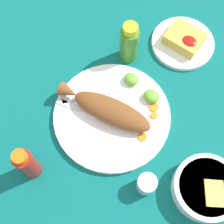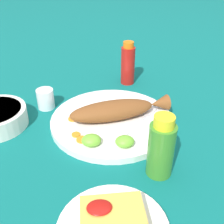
{
  "view_description": "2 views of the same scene",
  "coord_description": "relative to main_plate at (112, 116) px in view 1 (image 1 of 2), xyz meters",
  "views": [
    {
      "loc": [
        0.2,
        -0.27,
        0.84
      ],
      "look_at": [
        0.0,
        0.0,
        0.04
      ],
      "focal_mm": 50.0,
      "sensor_mm": 36.0,
      "label": 1
    },
    {
      "loc": [
        0.07,
        0.64,
        0.44
      ],
      "look_at": [
        0.0,
        0.0,
        0.04
      ],
      "focal_mm": 45.0,
      "sensor_mm": 36.0,
      "label": 2
    }
  ],
  "objects": [
    {
      "name": "carrot_slice_near",
      "position": [
        0.11,
        -0.01,
        0.01
      ],
      "size": [
        0.03,
        0.03,
        0.0
      ],
      "primitive_type": "cylinder",
      "color": "orange",
      "rests_on": "main_plate"
    },
    {
      "name": "fries_pile",
      "position": [
        0.04,
        0.34,
        0.02
      ],
      "size": [
        0.11,
        0.09,
        0.04
      ],
      "color": "gold",
      "rests_on": "side_plate_fries"
    },
    {
      "name": "hot_sauce_bottle_red",
      "position": [
        -0.08,
        -0.25,
        0.06
      ],
      "size": [
        0.05,
        0.05,
        0.15
      ],
      "color": "#B21914",
      "rests_on": "ground_plane"
    },
    {
      "name": "guacamole_bowl",
      "position": [
        0.32,
        -0.03,
        0.02
      ],
      "size": [
        0.17,
        0.17,
        0.06
      ],
      "color": "white",
      "rests_on": "ground_plane"
    },
    {
      "name": "fried_fish",
      "position": [
        -0.01,
        -0.0,
        0.03
      ],
      "size": [
        0.29,
        0.11,
        0.05
      ],
      "rotation": [
        0.0,
        0.0,
        0.17
      ],
      "color": "brown",
      "rests_on": "main_plate"
    },
    {
      "name": "main_plate",
      "position": [
        0.0,
        0.0,
        0.0
      ],
      "size": [
        0.34,
        0.34,
        0.02
      ],
      "primitive_type": "cylinder",
      "color": "white",
      "rests_on": "ground_plane"
    },
    {
      "name": "side_plate_fries",
      "position": [
        0.04,
        0.34,
        -0.0
      ],
      "size": [
        0.2,
        0.2,
        0.01
      ],
      "primitive_type": "cylinder",
      "color": "white",
      "rests_on": "ground_plane"
    },
    {
      "name": "lime_wedge_main",
      "position": [
        0.06,
        0.11,
        0.02
      ],
      "size": [
        0.05,
        0.04,
        0.03
      ],
      "primitive_type": "ellipsoid",
      "color": "#6BB233",
      "rests_on": "main_plate"
    },
    {
      "name": "fork_near",
      "position": [
        -0.08,
        -0.04,
        0.01
      ],
      "size": [
        0.18,
        0.06,
        0.0
      ],
      "rotation": [
        0.0,
        0.0,
        9.66
      ],
      "color": "silver",
      "rests_on": "main_plate"
    },
    {
      "name": "hot_sauce_bottle_green",
      "position": [
        -0.08,
        0.2,
        0.06
      ],
      "size": [
        0.06,
        0.06,
        0.15
      ],
      "color": "#3D8428",
      "rests_on": "ground_plane"
    },
    {
      "name": "salt_cup",
      "position": [
        0.19,
        -0.11,
        0.02
      ],
      "size": [
        0.05,
        0.05,
        0.06
      ],
      "color": "silver",
      "rests_on": "ground_plane"
    },
    {
      "name": "fork_far",
      "position": [
        -0.09,
        0.01,
        0.01
      ],
      "size": [
        0.13,
        0.15,
        0.0
      ],
      "rotation": [
        0.0,
        0.0,
        10.27
      ],
      "color": "silver",
      "rests_on": "main_plate"
    },
    {
      "name": "carrot_slice_far",
      "position": [
        0.08,
        0.09,
        0.01
      ],
      "size": [
        0.03,
        0.03,
        0.0
      ],
      "primitive_type": "cylinder",
      "color": "orange",
      "rests_on": "main_plate"
    },
    {
      "name": "lime_wedge_side",
      "position": [
        -0.02,
        0.12,
        0.02
      ],
      "size": [
        0.05,
        0.04,
        0.03
      ],
      "primitive_type": "ellipsoid",
      "color": "#6BB233",
      "rests_on": "main_plate"
    },
    {
      "name": "ground_plane",
      "position": [
        0.0,
        0.0,
        -0.01
      ],
      "size": [
        4.0,
        4.0,
        0.0
      ],
      "primitive_type": "plane",
      "color": "#0C605B"
    },
    {
      "name": "carrot_slice_mid",
      "position": [
        0.1,
        0.07,
        0.01
      ],
      "size": [
        0.02,
        0.02,
        0.0
      ],
      "primitive_type": "cylinder",
      "color": "orange",
      "rests_on": "main_plate"
    }
  ]
}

